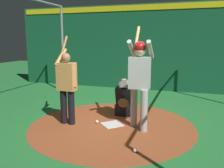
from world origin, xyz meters
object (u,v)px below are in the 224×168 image
Objects in this scene: home_plate at (112,124)px; batter at (139,76)px; baseball_0 at (97,122)px; catcher at (124,101)px; visitor at (67,84)px; baseball_1 at (135,150)px.

batter reaches higher than home_plate.
catcher is at bearing 151.81° from baseball_0.
home_plate is at bearing 105.57° from visitor.
catcher is at bearing -145.70° from batter.
visitor is (0.22, -1.00, 0.93)m from home_plate.
baseball_0 reaches higher than home_plate.
home_plate is 5.68× the size of baseball_0.
home_plate is 1.30m from batter.
batter is 1.10× the size of visitor.
baseball_1 is (1.94, 0.74, -0.33)m from catcher.
batter is at bearing 100.30° from visitor.
visitor reaches higher than baseball_1.
baseball_0 is at bearing -134.37° from baseball_1.
visitor is at bearing -117.36° from baseball_1.
batter is 2.31× the size of catcher.
baseball_0 is at bearing -88.28° from home_plate.
home_plate is at bearing -145.15° from baseball_1.
baseball_1 is at bearing 20.86° from catcher.
catcher reaches higher than baseball_1.
batter is 1.25m from catcher.
catcher is 12.90× the size of baseball_1.
visitor reaches higher than baseball_0.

